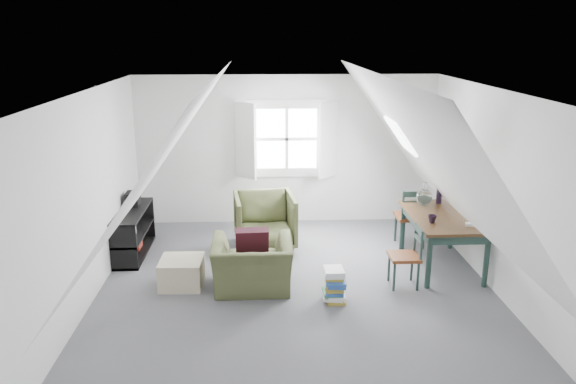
{
  "coord_description": "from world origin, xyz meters",
  "views": [
    {
      "loc": [
        -0.41,
        -6.47,
        3.17
      ],
      "look_at": [
        -0.08,
        0.6,
        1.14
      ],
      "focal_mm": 35.0,
      "sensor_mm": 36.0,
      "label": 1
    }
  ],
  "objects_px": {
    "magazine_stack": "(335,285)",
    "armchair_near": "(253,289)",
    "dining_chair_far": "(411,216)",
    "dining_chair_near": "(407,256)",
    "ottoman": "(182,272)",
    "media_shelf": "(131,235)",
    "dining_table": "(443,222)",
    "armchair_far": "(265,246)"
  },
  "relations": [
    {
      "from": "dining_chair_far",
      "to": "media_shelf",
      "type": "xyz_separation_m",
      "value": [
        -4.18,
        -0.16,
        -0.17
      ]
    },
    {
      "from": "dining_chair_near",
      "to": "dining_table",
      "type": "bearing_deg",
      "value": 116.17
    },
    {
      "from": "ottoman",
      "to": "armchair_near",
      "type": "bearing_deg",
      "value": -9.07
    },
    {
      "from": "armchair_far",
      "to": "media_shelf",
      "type": "bearing_deg",
      "value": -179.49
    },
    {
      "from": "armchair_near",
      "to": "magazine_stack",
      "type": "xyz_separation_m",
      "value": [
        1.0,
        -0.38,
        0.21
      ]
    },
    {
      "from": "ottoman",
      "to": "magazine_stack",
      "type": "relative_size",
      "value": 1.31
    },
    {
      "from": "dining_table",
      "to": "magazine_stack",
      "type": "bearing_deg",
      "value": -153.04
    },
    {
      "from": "armchair_near",
      "to": "magazine_stack",
      "type": "distance_m",
      "value": 1.09
    },
    {
      "from": "media_shelf",
      "to": "armchair_far",
      "type": "bearing_deg",
      "value": 6.35
    },
    {
      "from": "dining_table",
      "to": "dining_chair_far",
      "type": "height_order",
      "value": "dining_chair_far"
    },
    {
      "from": "armchair_near",
      "to": "dining_chair_far",
      "type": "distance_m",
      "value": 2.8
    },
    {
      "from": "media_shelf",
      "to": "magazine_stack",
      "type": "bearing_deg",
      "value": -30.42
    },
    {
      "from": "dining_chair_near",
      "to": "ottoman",
      "type": "bearing_deg",
      "value": -109.56
    },
    {
      "from": "ottoman",
      "to": "dining_chair_near",
      "type": "distance_m",
      "value": 2.9
    },
    {
      "from": "ottoman",
      "to": "media_shelf",
      "type": "relative_size",
      "value": 0.41
    },
    {
      "from": "dining_chair_far",
      "to": "dining_chair_near",
      "type": "xyz_separation_m",
      "value": [
        -0.41,
        -1.39,
        -0.06
      ]
    },
    {
      "from": "armchair_far",
      "to": "ottoman",
      "type": "xyz_separation_m",
      "value": [
        -1.08,
        -1.32,
        0.18
      ]
    },
    {
      "from": "armchair_far",
      "to": "dining_table",
      "type": "xyz_separation_m",
      "value": [
        2.44,
        -0.87,
        0.65
      ]
    },
    {
      "from": "armchair_far",
      "to": "dining_chair_far",
      "type": "height_order",
      "value": "dining_chair_far"
    },
    {
      "from": "armchair_far",
      "to": "dining_chair_far",
      "type": "bearing_deg",
      "value": -8.36
    },
    {
      "from": "ottoman",
      "to": "media_shelf",
      "type": "height_order",
      "value": "media_shelf"
    },
    {
      "from": "armchair_near",
      "to": "dining_table",
      "type": "bearing_deg",
      "value": -167.56
    },
    {
      "from": "dining_chair_far",
      "to": "dining_table",
      "type": "bearing_deg",
      "value": 122.19
    },
    {
      "from": "dining_table",
      "to": "media_shelf",
      "type": "xyz_separation_m",
      "value": [
        -4.4,
        0.64,
        -0.35
      ]
    },
    {
      "from": "armchair_near",
      "to": "ottoman",
      "type": "relative_size",
      "value": 1.85
    },
    {
      "from": "armchair_near",
      "to": "dining_chair_near",
      "type": "height_order",
      "value": "dining_chair_near"
    },
    {
      "from": "dining_chair_far",
      "to": "dining_chair_near",
      "type": "height_order",
      "value": "dining_chair_far"
    },
    {
      "from": "ottoman",
      "to": "magazine_stack",
      "type": "height_order",
      "value": "magazine_stack"
    },
    {
      "from": "armchair_far",
      "to": "magazine_stack",
      "type": "xyz_separation_m",
      "value": [
        0.83,
        -1.85,
        0.21
      ]
    },
    {
      "from": "armchair_near",
      "to": "dining_chair_far",
      "type": "relative_size",
      "value": 1.09
    },
    {
      "from": "dining_chair_near",
      "to": "armchair_far",
      "type": "bearing_deg",
      "value": -145.84
    },
    {
      "from": "dining_chair_near",
      "to": "media_shelf",
      "type": "xyz_separation_m",
      "value": [
        -3.77,
        1.23,
        -0.11
      ]
    },
    {
      "from": "armchair_near",
      "to": "dining_table",
      "type": "distance_m",
      "value": 2.75
    },
    {
      "from": "dining_table",
      "to": "magazine_stack",
      "type": "relative_size",
      "value": 3.68
    },
    {
      "from": "armchair_near",
      "to": "armchair_far",
      "type": "distance_m",
      "value": 1.48
    },
    {
      "from": "magazine_stack",
      "to": "armchair_near",
      "type": "bearing_deg",
      "value": 159.29
    },
    {
      "from": "ottoman",
      "to": "media_shelf",
      "type": "bearing_deg",
      "value": 129.05
    },
    {
      "from": "dining_chair_far",
      "to": "ottoman",
      "type": "bearing_deg",
      "value": 36.94
    },
    {
      "from": "armchair_near",
      "to": "ottoman",
      "type": "xyz_separation_m",
      "value": [
        -0.91,
        0.15,
        0.18
      ]
    },
    {
      "from": "magazine_stack",
      "to": "dining_chair_near",
      "type": "bearing_deg",
      "value": 21.45
    },
    {
      "from": "ottoman",
      "to": "dining_table",
      "type": "relative_size",
      "value": 0.36
    },
    {
      "from": "media_shelf",
      "to": "magazine_stack",
      "type": "distance_m",
      "value": 3.23
    }
  ]
}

